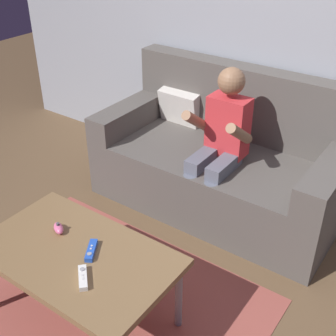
{
  "coord_description": "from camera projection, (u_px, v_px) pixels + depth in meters",
  "views": [
    {
      "loc": [
        0.97,
        -1.11,
        1.86
      ],
      "look_at": [
        -0.23,
        0.59,
        0.59
      ],
      "focal_mm": 47.51,
      "sensor_mm": 36.0,
      "label": 1
    }
  ],
  "objects": [
    {
      "name": "ground_plane",
      "position": [
        138.0,
        333.0,
        2.22
      ],
      "size": [
        10.06,
        10.06,
        0.0
      ],
      "primitive_type": "plane",
      "color": "brown"
    },
    {
      "name": "wall_back",
      "position": [
        297.0,
        15.0,
        2.71
      ],
      "size": [
        5.03,
        0.05,
        2.5
      ],
      "primitive_type": "cube",
      "color": "#999EA8",
      "rests_on": "ground"
    },
    {
      "name": "couch",
      "position": [
        222.0,
        161.0,
        3.05
      ],
      "size": [
        1.65,
        0.8,
        0.91
      ],
      "color": "#56514C",
      "rests_on": "ground"
    },
    {
      "name": "person_seated_on_couch",
      "position": [
        220.0,
        141.0,
        2.74
      ],
      "size": [
        0.36,
        0.44,
        1.02
      ],
      "color": "slate",
      "rests_on": "ground"
    },
    {
      "name": "coffee_table",
      "position": [
        77.0,
        259.0,
        2.11
      ],
      "size": [
        0.96,
        0.57,
        0.43
      ],
      "color": "brown",
      "rests_on": "ground"
    },
    {
      "name": "area_rug",
      "position": [
        85.0,
        315.0,
        2.32
      ],
      "size": [
        1.69,
        1.43,
        0.01
      ],
      "primitive_type": "cube",
      "color": "#9E4C42",
      "rests_on": "ground"
    },
    {
      "name": "game_remote_white_near_edge",
      "position": [
        83.0,
        278.0,
        1.94
      ],
      "size": [
        0.13,
        0.12,
        0.03
      ],
      "color": "white",
      "rests_on": "coffee_table"
    },
    {
      "name": "nunchuk_pink",
      "position": [
        59.0,
        228.0,
        2.22
      ],
      "size": [
        0.1,
        0.08,
        0.05
      ],
      "color": "pink",
      "rests_on": "coffee_table"
    },
    {
      "name": "game_remote_blue_far_corner",
      "position": [
        91.0,
        250.0,
        2.09
      ],
      "size": [
        0.1,
        0.14,
        0.03
      ],
      "color": "blue",
      "rests_on": "coffee_table"
    }
  ]
}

